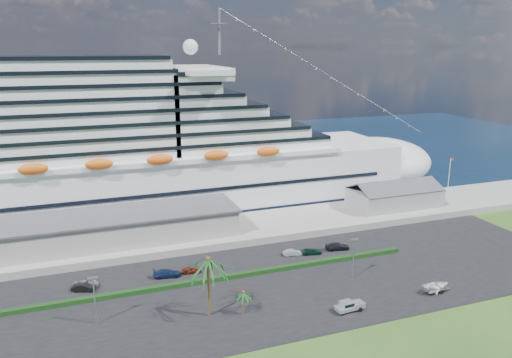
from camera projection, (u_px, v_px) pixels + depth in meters
name	position (u px, v px, depth m)	size (l,w,h in m)	color
ground	(273.00, 317.00, 83.85)	(420.00, 420.00, 0.00)	#224617
asphalt_lot	(251.00, 288.00, 93.81)	(140.00, 38.00, 0.12)	black
wharf	(211.00, 232.00, 119.91)	(240.00, 20.00, 1.80)	gray
water	(152.00, 159.00, 201.78)	(420.00, 160.00, 0.02)	black
cruise_ship	(106.00, 155.00, 130.45)	(191.00, 38.00, 54.00)	silver
terminal_building	(101.00, 229.00, 110.51)	(61.00, 15.00, 6.30)	gray
port_shed	(394.00, 196.00, 136.36)	(24.00, 12.31, 7.37)	gray
flagpole	(449.00, 177.00, 141.39)	(1.08, 0.16, 12.00)	silver
hedge	(203.00, 281.00, 95.55)	(88.00, 1.10, 0.90)	black
lamp_post_left	(94.00, 294.00, 80.40)	(1.60, 0.35, 8.27)	gray
lamp_post_right	(354.00, 253.00, 96.41)	(1.60, 0.35, 8.27)	gray
palm_tall	(208.00, 266.00, 81.78)	(8.82, 8.82, 11.13)	#47301E
palm_short	(243.00, 295.00, 83.68)	(3.53, 3.53, 4.56)	#47301E
parked_car_1	(84.00, 287.00, 92.38)	(1.54, 4.42, 1.46)	black
parked_car_2	(86.00, 284.00, 93.73)	(2.21, 4.79, 1.33)	gray
parked_car_3	(167.00, 273.00, 98.03)	(2.20, 5.42, 1.57)	#15254A
parked_car_4	(191.00, 270.00, 99.71)	(1.54, 3.83, 1.31)	#60180C
parked_car_5	(292.00, 253.00, 108.17)	(1.39, 3.98, 1.31)	#A6A8AD
parked_car_6	(312.00, 251.00, 109.01)	(2.03, 4.41, 1.22)	black
parked_car_7	(337.00, 246.00, 111.26)	(2.21, 5.43, 1.57)	black
pickup_truck	(349.00, 305.00, 85.33)	(5.37, 2.24, 1.86)	black
boat_trailer	(437.00, 286.00, 91.89)	(6.40, 4.41, 1.81)	gray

